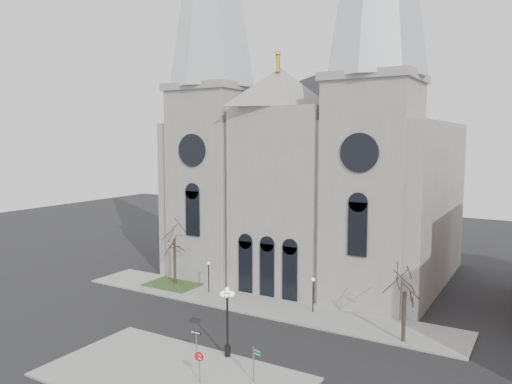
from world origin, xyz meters
The scene contains 13 objects.
ground centered at (0.00, 0.00, 0.00)m, with size 160.00×160.00×0.00m, color black.
sidewalk_near centered at (3.00, -5.00, 0.07)m, with size 18.00×10.00×0.14m, color gray.
sidewalk_far centered at (0.00, 11.00, 0.07)m, with size 40.00×6.00×0.14m, color gray.
grass_patch centered at (-11.00, 12.00, 0.09)m, with size 6.00×5.00×0.18m, color #2D471E.
cathedral centered at (0.00, 22.86, 18.48)m, with size 33.00×26.66×54.00m.
tree_left centered at (-11.00, 12.00, 5.58)m, with size 3.20×3.20×7.50m.
tree_right centered at (15.00, 9.00, 4.47)m, with size 3.20×3.20×6.00m.
ped_lamp_left centered at (-6.00, 11.50, 2.33)m, with size 0.32×0.32×3.26m.
ped_lamp_right centered at (6.00, 11.50, 2.33)m, with size 0.32×0.32×3.26m.
stop_sign centered at (5.12, -4.76, 1.71)m, with size 0.77×0.18×2.17m.
globe_lamp centered at (4.47, -0.50, 3.46)m, with size 1.41×1.41×5.29m.
one_way_sign centered at (2.26, -1.37, 1.44)m, with size 0.83×0.08×1.88m.
street_name_sign centered at (8.25, -2.91, 1.56)m, with size 0.76×0.25×2.43m.
Camera 1 is at (24.48, -30.03, 16.25)m, focal length 35.00 mm.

